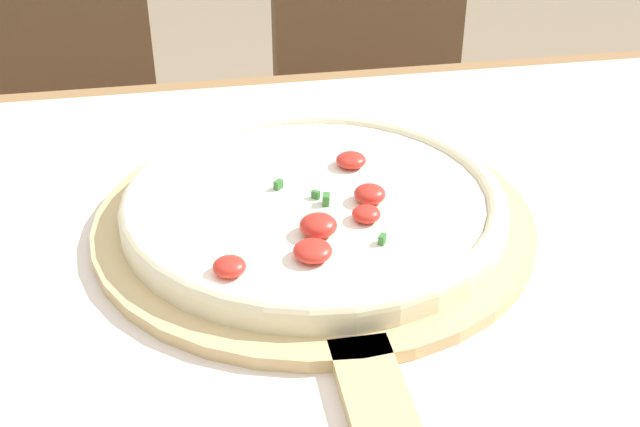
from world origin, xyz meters
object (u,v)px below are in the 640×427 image
(pizza_peel, at_px, (318,231))
(chair_right, at_px, (383,111))
(pizza, at_px, (314,202))
(chair_left, at_px, (57,136))

(pizza_peel, bearing_deg, chair_right, 70.73)
(pizza, height_order, chair_left, chair_left)
(pizza, bearing_deg, pizza_peel, -90.13)
(chair_left, bearing_deg, pizza_peel, -70.96)
(pizza_peel, relative_size, chair_right, 0.69)
(pizza_peel, height_order, chair_left, chair_left)
(pizza_peel, xyz_separation_m, chair_left, (-0.34, 0.77, -0.24))
(pizza, bearing_deg, chair_right, 70.27)
(pizza_peel, relative_size, pizza, 1.73)
(pizza_peel, height_order, pizza, pizza)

